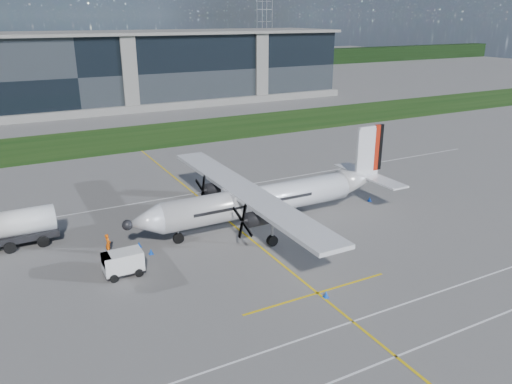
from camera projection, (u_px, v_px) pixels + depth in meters
name	position (u px, v px, depth m)	size (l,w,h in m)	color
ground	(120.00, 152.00, 72.64)	(400.00, 400.00, 0.00)	#595654
grass_strip	(107.00, 140.00, 79.28)	(400.00, 18.00, 0.04)	#15370F
terminal_building	(70.00, 73.00, 103.39)	(120.00, 20.00, 15.00)	black
tree_line	(41.00, 69.00, 154.79)	(400.00, 6.00, 6.00)	black
pylon_east	(264.00, 26.00, 196.80)	(9.00, 4.60, 30.00)	gray
yellow_taxiway_centerline	(224.00, 218.00, 49.02)	(0.20, 70.00, 0.01)	yellow
white_lane_line	(355.00, 373.00, 27.73)	(90.00, 0.15, 0.01)	white
turboprop_aircraft	(268.00, 183.00, 46.13)	(26.88, 27.88, 8.36)	silver
baggage_tug	(123.00, 264.00, 37.97)	(3.14, 1.88, 1.88)	silver
ground_crew_person	(108.00, 242.00, 41.36)	(0.82, 0.58, 2.00)	#F25907
safety_cone_nose_port	(151.00, 251.00, 41.47)	(0.36, 0.36, 0.50)	blue
safety_cone_tail	(370.00, 199.00, 53.32)	(0.36, 0.36, 0.50)	blue
safety_cone_fwd	(106.00, 253.00, 41.22)	(0.36, 0.36, 0.50)	blue
safety_cone_portwing	(326.00, 294.00, 35.10)	(0.36, 0.36, 0.50)	blue
safety_cone_nose_stbd	(139.00, 245.00, 42.72)	(0.36, 0.36, 0.50)	blue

